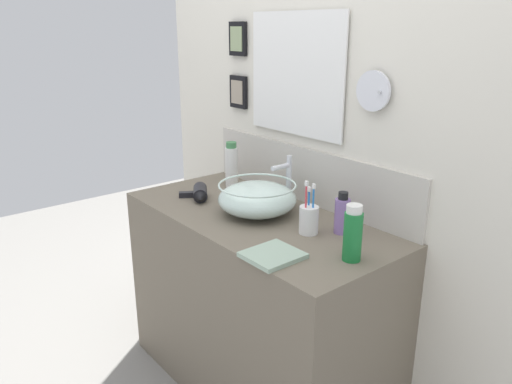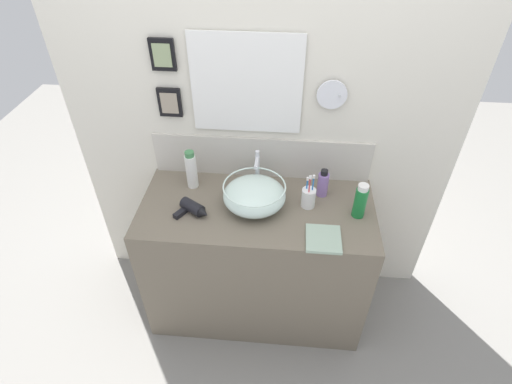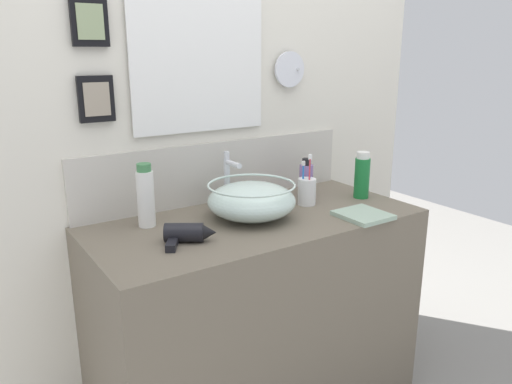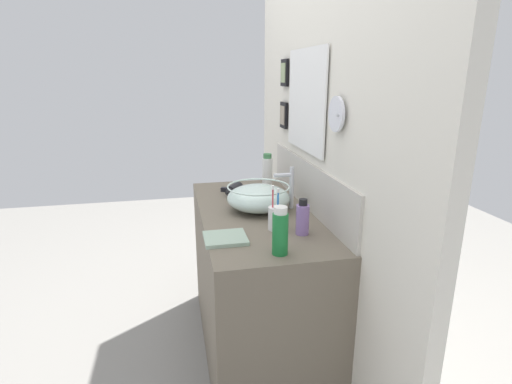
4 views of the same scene
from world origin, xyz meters
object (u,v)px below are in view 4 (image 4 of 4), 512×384
Objects in this scene: glass_bowl_sink at (258,198)px; lotion_bottle at (303,218)px; toothbrush_cup at (276,218)px; hand_towel at (225,238)px; soap_dispenser at (267,173)px; shampoo_bottle at (280,232)px; faucet at (289,185)px; hair_drier at (233,190)px.

lotion_bottle reaches higher than glass_bowl_sink.
toothbrush_cup is 0.25m from hand_towel.
soap_dispenser is 0.88m from shampoo_bottle.
lotion_bottle is (0.35, 0.12, 0.00)m from glass_bowl_sink.
faucet is at bearing 5.37° from soap_dispenser.
shampoo_bottle is 1.08× the size of hand_towel.
hand_towel is at bearing -32.20° from glass_bowl_sink.
hair_drier is 0.82m from shampoo_bottle.
hair_drier is at bearing -77.11° from soap_dispenser.
faucet is 0.40m from hair_drier.
lotion_bottle is at bearing 17.63° from hair_drier.
faucet reaches higher than hand_towel.
hair_drier is at bearing -169.32° from toothbrush_cup.
toothbrush_cup is at bearing 168.61° from shampoo_bottle.
faucet is 0.52m from hand_towel.
glass_bowl_sink is 0.27m from toothbrush_cup.
soap_dispenser is at bearing 169.64° from shampoo_bottle.
faucet is at bearing 159.84° from shampoo_bottle.
faucet is at bearing 132.23° from hand_towel.
soap_dispenser is (-0.62, 0.11, 0.05)m from toothbrush_cup.
soap_dispenser reaches higher than hair_drier.
toothbrush_cup is (0.27, -0.14, -0.07)m from faucet.
glass_bowl_sink is 0.17m from faucet.
shampoo_bottle reaches higher than glass_bowl_sink.
faucet is 0.35m from lotion_bottle.
shampoo_bottle is (0.82, 0.06, 0.06)m from hair_drier.
toothbrush_cup is 0.63m from soap_dispenser.
glass_bowl_sink is 0.41m from hand_towel.
soap_dispenser is 1.25× the size of hand_towel.
faucet is 0.31m from toothbrush_cup.
faucet is 1.23× the size of hand_towel.
shampoo_bottle reaches higher than hand_towel.
shampoo_bottle is at bearing 46.72° from hand_towel.
hand_towel is (0.07, -0.24, -0.05)m from toothbrush_cup.
glass_bowl_sink is at bearing -161.19° from lotion_bottle.
faucet reaches higher than lotion_bottle.
glass_bowl_sink is 1.44× the size of soap_dispenser.
hair_drier reaches higher than hand_towel.
faucet reaches higher than glass_bowl_sink.
shampoo_bottle is 0.23m from lotion_bottle.
glass_bowl_sink reaches higher than hand_towel.
hair_drier is 0.23m from soap_dispenser.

